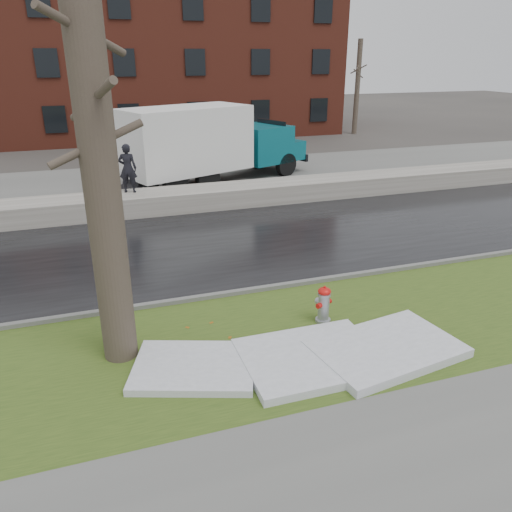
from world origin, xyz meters
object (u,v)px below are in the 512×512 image
object	(u,v)px
tree	(97,149)
box_truck	(208,143)
worker	(128,168)
fire_hydrant	(324,303)

from	to	relation	value
tree	box_truck	world-z (taller)	tree
tree	box_truck	xyz separation A→B (m)	(4.91, 13.04, -2.19)
box_truck	worker	world-z (taller)	box_truck
worker	fire_hydrant	bearing A→B (deg)	124.27
box_truck	worker	distance (m)	4.98
fire_hydrant	tree	bearing A→B (deg)	155.87
fire_hydrant	tree	world-z (taller)	tree
fire_hydrant	box_truck	distance (m)	13.20
fire_hydrant	worker	world-z (taller)	worker
tree	box_truck	size ratio (longest dim) A/B	0.77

